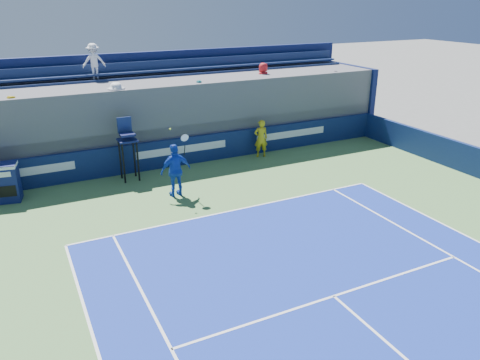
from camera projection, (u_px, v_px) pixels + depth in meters
name	position (u px, v px, depth m)	size (l,w,h in m)	color
ball_person	(261.00, 138.00, 20.93)	(0.62, 0.41, 1.70)	gold
back_hoarding	(182.00, 151.00, 20.01)	(20.40, 0.21, 1.20)	#0C1A47
umpire_chair	(127.00, 143.00, 18.04)	(0.70, 0.70, 2.48)	black
tennis_player	(176.00, 170.00, 16.71)	(1.17, 0.56, 2.57)	#163FB4
stadium_seating	(165.00, 113.00, 21.26)	(21.00, 4.05, 4.92)	#4E4E53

